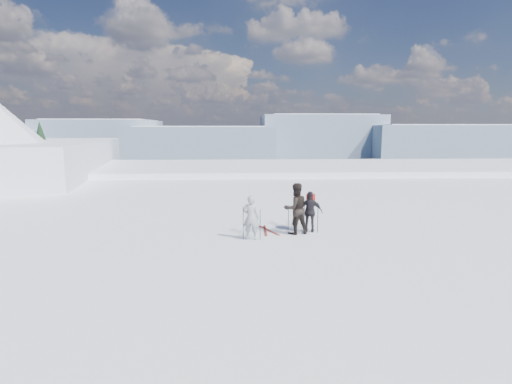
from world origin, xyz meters
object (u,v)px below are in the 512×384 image
skier_grey (251,218)px  skier_pack (310,212)px  skier_dark (296,209)px  skis_loose (267,230)px

skier_grey → skier_pack: bearing=-144.2°
skier_pack → skier_dark: bearing=34.9°
skier_grey → skis_loose: (0.69, 1.27, -0.81)m
skier_dark → skier_pack: (0.63, 0.26, -0.18)m
skier_grey → skier_dark: 1.91m
skier_grey → skis_loose: skier_grey is taller
skier_dark → skis_loose: 1.55m
skier_dark → skis_loose: skier_dark is taller
skier_dark → skier_pack: size_ratio=1.23×
skier_dark → skier_grey: bearing=5.0°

